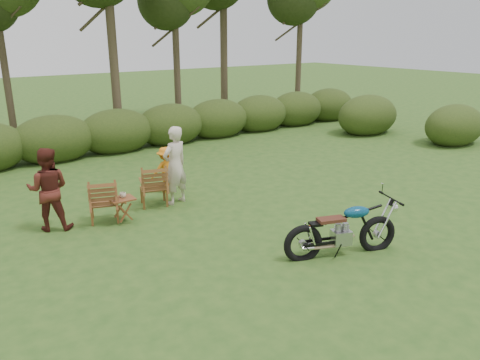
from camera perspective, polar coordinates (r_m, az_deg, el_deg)
ground at (r=8.81m, az=8.08°, el=-7.84°), size 80.00×80.00×0.00m
tree_line at (r=16.56m, az=-15.06°, el=17.16°), size 22.52×11.62×8.14m
motorcycle at (r=8.58m, az=12.07°, el=-8.81°), size 2.16×1.42×1.15m
lawn_chair_right at (r=10.85m, az=-10.37°, el=-2.99°), size 0.83×0.83×0.95m
lawn_chair_left at (r=10.19m, az=-16.07°, el=-4.78°), size 0.82×0.82×0.93m
side_table at (r=9.94m, az=-14.10°, el=-3.58°), size 0.52×0.44×0.52m
cup at (r=9.87m, az=-14.09°, el=-1.79°), size 0.13×0.13×0.10m
adult_a at (r=10.90m, az=-7.74°, el=-2.76°), size 0.74×0.58×1.79m
adult_b at (r=10.13m, az=-21.80°, el=-5.52°), size 1.00×0.92×1.66m
child at (r=11.67m, az=-8.91°, el=-1.43°), size 0.78×0.52×1.13m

